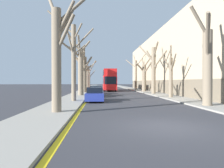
# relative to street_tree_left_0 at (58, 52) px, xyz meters

# --- Properties ---
(ground_plane) EXTENTS (300.00, 300.00, 0.00)m
(ground_plane) POSITION_rel_street_tree_left_0_xyz_m (5.43, -3.98, -3.76)
(ground_plane) COLOR #333338
(sidewalk_left) EXTENTS (3.06, 120.00, 0.12)m
(sidewalk_left) POSITION_rel_street_tree_left_0_xyz_m (-0.54, 46.02, -3.70)
(sidewalk_left) COLOR gray
(sidewalk_left) RESTS_ON ground
(sidewalk_right) EXTENTS (3.06, 120.00, 0.12)m
(sidewalk_right) POSITION_rel_street_tree_left_0_xyz_m (11.39, 46.02, -3.70)
(sidewalk_right) COLOR gray
(sidewalk_right) RESTS_ON ground
(building_facade_right) EXTENTS (10.08, 46.83, 11.13)m
(building_facade_right) POSITION_rel_street_tree_left_0_xyz_m (17.91, 26.40, 1.79)
(building_facade_right) COLOR tan
(building_facade_right) RESTS_ON ground
(kerb_line_stripe) EXTENTS (0.24, 120.00, 0.01)m
(kerb_line_stripe) POSITION_rel_street_tree_left_0_xyz_m (1.17, 46.02, -3.76)
(kerb_line_stripe) COLOR yellow
(kerb_line_stripe) RESTS_ON ground
(street_tree_left_0) EXTENTS (3.35, 2.55, 8.06)m
(street_tree_left_0) POSITION_rel_street_tree_left_0_xyz_m (0.00, 0.00, 0.00)
(street_tree_left_0) COLOR #7A6B56
(street_tree_left_0) RESTS_ON ground
(street_tree_left_1) EXTENTS (4.67, 2.98, 9.05)m
(street_tree_left_1) POSITION_rel_street_tree_left_0_xyz_m (0.02, 7.06, 0.43)
(street_tree_left_1) COLOR #7A6B56
(street_tree_left_1) RESTS_ON ground
(street_tree_left_2) EXTENTS (3.95, 2.63, 8.50)m
(street_tree_left_2) POSITION_rel_street_tree_left_0_xyz_m (-0.18, 15.07, 0.18)
(street_tree_left_2) COLOR #7A6B56
(street_tree_left_2) RESTS_ON ground
(street_tree_left_3) EXTENTS (2.67, 3.30, 7.63)m
(street_tree_left_3) POSITION_rel_street_tree_left_0_xyz_m (-0.14, 22.67, -0.13)
(street_tree_left_3) COLOR #7A6B56
(street_tree_left_3) RESTS_ON ground
(street_tree_left_4) EXTENTS (2.23, 3.68, 6.54)m
(street_tree_left_4) POSITION_rel_street_tree_left_0_xyz_m (0.10, 29.64, -0.66)
(street_tree_left_4) COLOR #7A6B56
(street_tree_left_4) RESTS_ON ground
(street_tree_left_5) EXTENTS (3.14, 2.54, 6.87)m
(street_tree_left_5) POSITION_rel_street_tree_left_0_xyz_m (-0.05, 37.54, -0.74)
(street_tree_left_5) COLOR #7A6B56
(street_tree_left_5) RESTS_ON ground
(street_tree_right_0) EXTENTS (2.59, 3.79, 7.62)m
(street_tree_right_0) POSITION_rel_street_tree_left_0_xyz_m (10.79, 2.48, -0.26)
(street_tree_right_0) COLOR #7A6B56
(street_tree_right_0) RESTS_ON ground
(street_tree_right_1) EXTENTS (2.06, 3.29, 6.02)m
(street_tree_right_1) POSITION_rel_street_tree_left_0_xyz_m (10.90, 10.61, -0.99)
(street_tree_right_1) COLOR #7A6B56
(street_tree_right_1) RESTS_ON ground
(street_tree_right_2) EXTENTS (3.23, 4.76, 8.24)m
(street_tree_right_2) POSITION_rel_street_tree_left_0_xyz_m (10.83, 17.88, 0.41)
(street_tree_right_2) COLOR #7A6B56
(street_tree_right_2) RESTS_ON ground
(street_tree_right_3) EXTENTS (3.35, 4.04, 7.30)m
(street_tree_right_3) POSITION_rel_street_tree_left_0_xyz_m (11.05, 25.22, -0.61)
(street_tree_right_3) COLOR #7A6B56
(street_tree_right_3) RESTS_ON ground
(street_tree_right_4) EXTENTS (3.97, 4.53, 8.30)m
(street_tree_right_4) POSITION_rel_street_tree_left_0_xyz_m (10.97, 33.77, 0.26)
(street_tree_right_4) COLOR #7A6B56
(street_tree_right_4) RESTS_ON ground
(double_decker_bus) EXTENTS (2.60, 11.01, 4.48)m
(double_decker_bus) POSITION_rel_street_tree_left_0_xyz_m (4.60, 30.82, -1.22)
(double_decker_bus) COLOR red
(double_decker_bus) RESTS_ON ground
(parked_car_0) EXTENTS (1.74, 4.36, 1.41)m
(parked_car_0) POSITION_rel_street_tree_left_0_xyz_m (2.05, 7.65, -3.10)
(parked_car_0) COLOR navy
(parked_car_0) RESTS_ON ground
(parked_car_1) EXTENTS (1.81, 4.28, 1.41)m
(parked_car_1) POSITION_rel_street_tree_left_0_xyz_m (2.05, 14.00, -3.10)
(parked_car_1) COLOR #4C5156
(parked_car_1) RESTS_ON ground
(parked_car_2) EXTENTS (1.70, 4.21, 1.35)m
(parked_car_2) POSITION_rel_street_tree_left_0_xyz_m (2.05, 19.34, -3.12)
(parked_car_2) COLOR #4C5156
(parked_car_2) RESTS_ON ground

